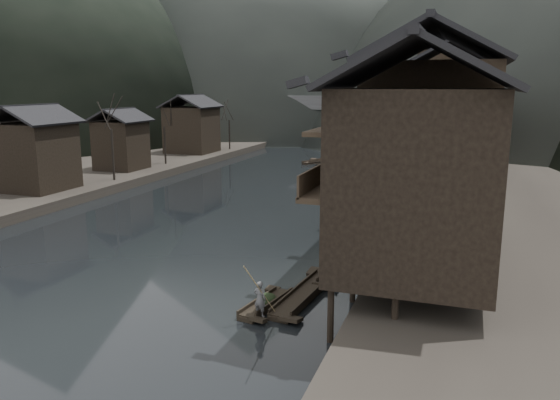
% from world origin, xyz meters
% --- Properties ---
extents(water, '(300.00, 300.00, 0.00)m').
position_xyz_m(water, '(0.00, 0.00, 0.00)').
color(water, black).
rests_on(water, ground).
extents(left_bank, '(40.00, 200.00, 1.20)m').
position_xyz_m(left_bank, '(-35.00, 40.00, 0.60)').
color(left_bank, '#2D2823').
rests_on(left_bank, ground).
extents(stilt_houses, '(9.00, 67.60, 16.97)m').
position_xyz_m(stilt_houses, '(17.28, 18.96, 8.91)').
color(stilt_houses, black).
rests_on(stilt_houses, ground).
extents(left_houses, '(8.10, 53.20, 8.73)m').
position_xyz_m(left_houses, '(-20.50, 20.12, 5.66)').
color(left_houses, black).
rests_on(left_houses, left_bank).
extents(bare_trees, '(3.94, 60.59, 7.88)m').
position_xyz_m(bare_trees, '(-17.00, 19.04, 6.38)').
color(bare_trees, black).
rests_on(bare_trees, left_bank).
extents(moored_sampans, '(3.14, 68.78, 0.47)m').
position_xyz_m(moored_sampans, '(12.02, 24.50, 0.20)').
color(moored_sampans, black).
rests_on(moored_sampans, water).
extents(midriver_boats, '(16.47, 36.19, 0.45)m').
position_xyz_m(midriver_boats, '(-1.19, 53.05, 0.20)').
color(midriver_boats, black).
rests_on(midriver_boats, water).
extents(stone_bridge, '(40.00, 6.00, 9.00)m').
position_xyz_m(stone_bridge, '(-0.00, 72.00, 5.11)').
color(stone_bridge, '#4C4C4F').
rests_on(stone_bridge, ground).
extents(hero_sampan, '(1.59, 4.48, 0.43)m').
position_xyz_m(hero_sampan, '(10.21, -7.81, 0.20)').
color(hero_sampan, black).
rests_on(hero_sampan, water).
extents(cargo_heap, '(0.97, 1.27, 0.58)m').
position_xyz_m(cargo_heap, '(10.18, -7.61, 0.72)').
color(cargo_heap, black).
rests_on(cargo_heap, hero_sampan).
extents(boatman, '(0.72, 0.54, 1.78)m').
position_xyz_m(boatman, '(10.47, -9.33, 1.32)').
color(boatman, '#5B5B5D').
rests_on(boatman, hero_sampan).
extents(bamboo_pole, '(1.36, 1.85, 3.39)m').
position_xyz_m(bamboo_pole, '(10.67, -9.33, 3.90)').
color(bamboo_pole, '#8C7A51').
rests_on(bamboo_pole, boatman).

